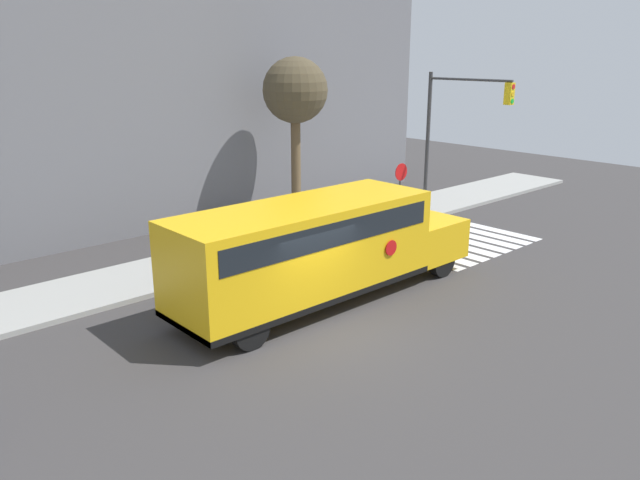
{
  "coord_description": "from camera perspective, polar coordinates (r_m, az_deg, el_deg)",
  "views": [
    {
      "loc": [
        -9.9,
        -10.54,
        6.78
      ],
      "look_at": [
        1.64,
        2.1,
        1.59
      ],
      "focal_mm": 35.0,
      "sensor_mm": 36.0,
      "label": 1
    }
  ],
  "objects": [
    {
      "name": "ground_plane",
      "position": [
        15.97,
        0.74,
        -8.26
      ],
      "size": [
        60.0,
        60.0,
        0.0
      ],
      "primitive_type": "plane",
      "color": "#3A3838"
    },
    {
      "name": "sidewalk_strip",
      "position": [
        20.82,
        -11.59,
        -2.29
      ],
      "size": [
        44.0,
        3.0,
        0.15
      ],
      "color": "#9E9E99",
      "rests_on": "ground"
    },
    {
      "name": "building_backdrop",
      "position": [
        25.6,
        -19.99,
        12.02
      ],
      "size": [
        32.0,
        4.0,
        10.11
      ],
      "color": "slate",
      "rests_on": "ground"
    },
    {
      "name": "crosswalk_stripes",
      "position": [
        23.5,
        13.14,
        -0.36
      ],
      "size": [
        5.4,
        3.2,
        0.01
      ],
      "color": "white",
      "rests_on": "ground"
    },
    {
      "name": "school_bus",
      "position": [
        17.14,
        -0.3,
        -0.54
      ],
      "size": [
        9.76,
        2.57,
        2.9
      ],
      "color": "yellow",
      "rests_on": "ground"
    },
    {
      "name": "stop_sign",
      "position": [
        25.71,
        7.36,
        5.16
      ],
      "size": [
        0.71,
        0.1,
        2.45
      ],
      "color": "#38383A",
      "rests_on": "ground"
    },
    {
      "name": "traffic_light",
      "position": [
        26.04,
        12.01,
        10.32
      ],
      "size": [
        0.28,
        3.89,
        5.99
      ],
      "color": "#38383A",
      "rests_on": "ground"
    },
    {
      "name": "tree_far_sidewalk",
      "position": [
        25.28,
        -2.29,
        13.27
      ],
      "size": [
        2.59,
        2.59,
        6.61
      ],
      "color": "brown",
      "rests_on": "ground"
    }
  ]
}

